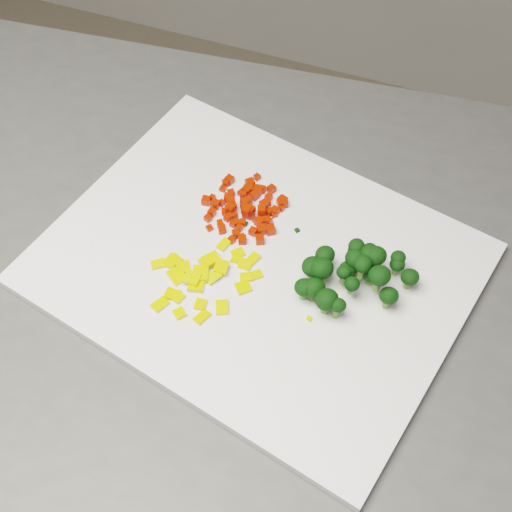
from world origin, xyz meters
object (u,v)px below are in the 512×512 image
(carrot_pile, at_px, (246,202))
(pepper_pile, at_px, (204,274))
(cutting_board, at_px, (256,264))
(broccoli_pile, at_px, (358,268))
(counter_block, at_px, (232,411))

(carrot_pile, height_order, pepper_pile, carrot_pile)
(cutting_board, bearing_deg, pepper_pile, -137.95)
(cutting_board, distance_m, broccoli_pile, 0.12)
(counter_block, relative_size, pepper_pile, 8.07)
(counter_block, height_order, cutting_board, cutting_board)
(broccoli_pile, bearing_deg, carrot_pile, 159.69)
(broccoli_pile, bearing_deg, counter_block, -177.76)
(carrot_pile, height_order, broccoli_pile, broccoli_pile)
(cutting_board, relative_size, carrot_pile, 4.50)
(counter_block, distance_m, carrot_pile, 0.48)
(cutting_board, relative_size, broccoli_pile, 3.75)
(carrot_pile, xyz_separation_m, broccoli_pile, (0.15, -0.05, 0.01))
(carrot_pile, bearing_deg, cutting_board, -60.69)
(carrot_pile, distance_m, pepper_pile, 0.11)
(counter_block, distance_m, pepper_pile, 0.47)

